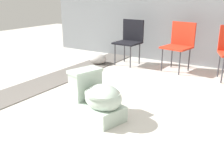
{
  "coord_description": "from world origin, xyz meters",
  "views": [
    {
      "loc": [
        1.57,
        -1.96,
        1.3
      ],
      "look_at": [
        0.04,
        0.48,
        0.3
      ],
      "focal_mm": 42.0,
      "sensor_mm": 36.0,
      "label": 1
    }
  ],
  "objects_px": {
    "toilet": "(98,99)",
    "folding_chair_left": "(130,37)",
    "boulder_near": "(98,59)",
    "folding_chair_middle": "(180,41)"
  },
  "relations": [
    {
      "from": "folding_chair_left",
      "to": "boulder_near",
      "type": "bearing_deg",
      "value": -51.56
    },
    {
      "from": "toilet",
      "to": "folding_chair_left",
      "type": "bearing_deg",
      "value": 125.98
    },
    {
      "from": "toilet",
      "to": "boulder_near",
      "type": "relative_size",
      "value": 2.19
    },
    {
      "from": "toilet",
      "to": "folding_chair_middle",
      "type": "relative_size",
      "value": 0.85
    },
    {
      "from": "toilet",
      "to": "folding_chair_middle",
      "type": "bearing_deg",
      "value": 103.06
    },
    {
      "from": "toilet",
      "to": "folding_chair_left",
      "type": "height_order",
      "value": "folding_chair_left"
    },
    {
      "from": "folding_chair_left",
      "to": "folding_chair_middle",
      "type": "xyz_separation_m",
      "value": [
        0.94,
        0.06,
        0.0
      ]
    },
    {
      "from": "folding_chair_left",
      "to": "folding_chair_middle",
      "type": "distance_m",
      "value": 0.95
    },
    {
      "from": "toilet",
      "to": "boulder_near",
      "type": "bearing_deg",
      "value": 140.77
    },
    {
      "from": "folding_chair_left",
      "to": "boulder_near",
      "type": "height_order",
      "value": "folding_chair_left"
    }
  ]
}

